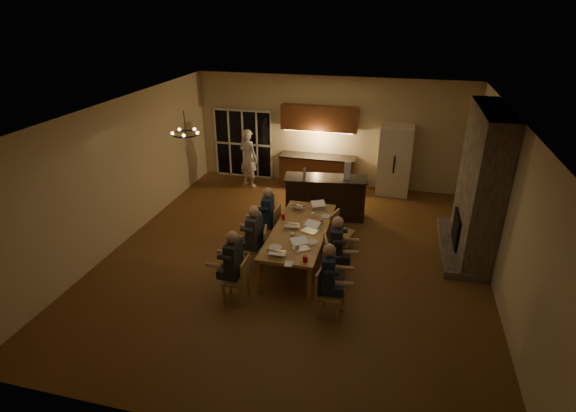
{
  "coord_description": "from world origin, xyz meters",
  "views": [
    {
      "loc": [
        1.91,
        -8.23,
        5.1
      ],
      "look_at": [
        -0.23,
        0.3,
        1.06
      ],
      "focal_mm": 28.0,
      "sensor_mm": 36.0,
      "label": 1
    }
  ],
  "objects_px": {
    "chair_left_far": "(269,224)",
    "person_left_far": "(268,216)",
    "person_left_near": "(234,265)",
    "laptop_b": "(301,244)",
    "mug_front": "(292,235)",
    "dining_table": "(300,245)",
    "laptop_d": "(310,226)",
    "redcup_near": "(305,259)",
    "plate_left": "(275,247)",
    "person_right_near": "(328,279)",
    "bar_island": "(325,197)",
    "laptop_a": "(277,248)",
    "chair_right_mid": "(335,257)",
    "person_left_mid": "(254,237)",
    "laptop_f": "(320,206)",
    "can_right": "(321,222)",
    "plate_near": "(311,242)",
    "chair_left_mid": "(256,248)",
    "chandelier": "(186,134)",
    "person_right_mid": "(336,249)",
    "chair_right_near": "(330,293)",
    "refrigerator": "(394,160)",
    "bar_blender": "(347,170)",
    "mug_mid": "(313,215)",
    "chair_left_near": "(236,279)",
    "laptop_e": "(300,204)",
    "plate_far": "(326,216)",
    "redcup_mid": "(283,217)",
    "laptop_c": "(292,221)",
    "can_cola": "(309,199)",
    "mug_back": "(292,209)",
    "bar_bottle": "(305,173)",
    "can_silver": "(298,242)"
  },
  "relations": [
    {
      "from": "chair_left_far",
      "to": "chair_right_near",
      "type": "xyz_separation_m",
      "value": [
        1.79,
        -2.3,
        0.0
      ]
    },
    {
      "from": "laptop_f",
      "to": "can_right",
      "type": "distance_m",
      "value": 0.72
    },
    {
      "from": "redcup_near",
      "to": "plate_left",
      "type": "xyz_separation_m",
      "value": [
        -0.66,
        0.36,
        -0.05
      ]
    },
    {
      "from": "person_right_near",
      "to": "can_silver",
      "type": "relative_size",
      "value": 11.5
    },
    {
      "from": "person_left_far",
      "to": "person_right_near",
      "type": "bearing_deg",
      "value": 34.12
    },
    {
      "from": "laptop_e",
      "to": "bar_bottle",
      "type": "distance_m",
      "value": 1.18
    },
    {
      "from": "redcup_mid",
      "to": "chair_right_near",
      "type": "bearing_deg",
      "value": -55.74
    },
    {
      "from": "bar_bottle",
      "to": "redcup_near",
      "type": "bearing_deg",
      "value": -77.56
    },
    {
      "from": "refrigerator",
      "to": "chair_left_near",
      "type": "xyz_separation_m",
      "value": [
        -2.6,
        -5.91,
        -0.55
      ]
    },
    {
      "from": "person_right_near",
      "to": "bar_island",
      "type": "bearing_deg",
      "value": 3.84
    },
    {
      "from": "laptop_f",
      "to": "can_cola",
      "type": "distance_m",
      "value": 0.53
    },
    {
      "from": "person_left_far",
      "to": "bar_blender",
      "type": "xyz_separation_m",
      "value": [
        1.54,
        1.73,
        0.61
      ]
    },
    {
      "from": "bar_island",
      "to": "plate_near",
      "type": "xyz_separation_m",
      "value": [
        0.18,
        -2.75,
        0.22
      ]
    },
    {
      "from": "chair_left_near",
      "to": "plate_far",
      "type": "bearing_deg",
      "value": 151.98
    },
    {
      "from": "laptop_b",
      "to": "chair_left_mid",
      "type": "bearing_deg",
      "value": 127.28
    },
    {
      "from": "bar_island",
      "to": "laptop_a",
      "type": "height_order",
      "value": "bar_island"
    },
    {
      "from": "redcup_near",
      "to": "person_right_mid",
      "type": "bearing_deg",
      "value": 56.35
    },
    {
      "from": "dining_table",
      "to": "chair_left_far",
      "type": "height_order",
      "value": "chair_left_far"
    },
    {
      "from": "can_cola",
      "to": "bar_island",
      "type": "bearing_deg",
      "value": 72.61
    },
    {
      "from": "person_left_far",
      "to": "laptop_f",
      "type": "height_order",
      "value": "person_left_far"
    },
    {
      "from": "laptop_d",
      "to": "redcup_near",
      "type": "bearing_deg",
      "value": -63.28
    },
    {
      "from": "refrigerator",
      "to": "plate_left",
      "type": "relative_size",
      "value": 7.6
    },
    {
      "from": "redcup_mid",
      "to": "can_right",
      "type": "relative_size",
      "value": 1.0
    },
    {
      "from": "laptop_a",
      "to": "laptop_d",
      "type": "xyz_separation_m",
      "value": [
        0.41,
        1.02,
        0.0
      ]
    },
    {
      "from": "bar_island",
      "to": "redcup_mid",
      "type": "height_order",
      "value": "bar_island"
    },
    {
      "from": "chair_left_far",
      "to": "person_left_far",
      "type": "bearing_deg",
      "value": 9.89
    },
    {
      "from": "chair_left_far",
      "to": "mug_back",
      "type": "height_order",
      "value": "chair_left_far"
    },
    {
      "from": "chair_right_mid",
      "to": "bar_bottle",
      "type": "relative_size",
      "value": 3.71
    },
    {
      "from": "laptop_b",
      "to": "plate_near",
      "type": "distance_m",
      "value": 0.34
    },
    {
      "from": "mug_front",
      "to": "dining_table",
      "type": "bearing_deg",
      "value": 80.18
    },
    {
      "from": "chair_left_near",
      "to": "plate_near",
      "type": "xyz_separation_m",
      "value": [
        1.18,
        1.15,
        0.31
      ]
    },
    {
      "from": "person_left_near",
      "to": "laptop_b",
      "type": "bearing_deg",
      "value": 126.71
    },
    {
      "from": "refrigerator",
      "to": "laptop_b",
      "type": "xyz_separation_m",
      "value": [
        -1.56,
        -5.05,
        -0.14
      ]
    },
    {
      "from": "plate_far",
      "to": "chair_left_far",
      "type": "bearing_deg",
      "value": -176.29
    },
    {
      "from": "person_left_far",
      "to": "mug_front",
      "type": "distance_m",
      "value": 1.24
    },
    {
      "from": "chandelier",
      "to": "bar_blender",
      "type": "relative_size",
      "value": 1.18
    },
    {
      "from": "chandelier",
      "to": "laptop_e",
      "type": "xyz_separation_m",
      "value": [
        1.96,
        1.43,
        -1.89
      ]
    },
    {
      "from": "chandelier",
      "to": "laptop_d",
      "type": "relative_size",
      "value": 1.65
    },
    {
      "from": "person_right_mid",
      "to": "laptop_b",
      "type": "distance_m",
      "value": 0.72
    },
    {
      "from": "chandelier",
      "to": "bar_bottle",
      "type": "distance_m",
      "value": 3.5
    },
    {
      "from": "bar_island",
      "to": "laptop_f",
      "type": "relative_size",
      "value": 6.46
    },
    {
      "from": "mug_mid",
      "to": "plate_far",
      "type": "relative_size",
      "value": 0.41
    },
    {
      "from": "can_right",
      "to": "redcup_mid",
      "type": "bearing_deg",
      "value": 176.81
    },
    {
      "from": "person_left_near",
      "to": "person_left_mid",
      "type": "distance_m",
      "value": 1.1
    },
    {
      "from": "chair_left_mid",
      "to": "chandelier",
      "type": "distance_m",
      "value": 2.69
    },
    {
      "from": "laptop_d",
      "to": "mug_mid",
      "type": "height_order",
      "value": "laptop_d"
    },
    {
      "from": "chair_right_mid",
      "to": "person_left_mid",
      "type": "distance_m",
      "value": 1.69
    },
    {
      "from": "person_left_near",
      "to": "chair_right_near",
      "type": "bearing_deg",
      "value": 88.69
    },
    {
      "from": "plate_far",
      "to": "laptop_c",
      "type": "bearing_deg",
      "value": -134.46
    },
    {
      "from": "chair_left_near",
      "to": "person_left_near",
      "type": "relative_size",
      "value": 0.64
    }
  ]
}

